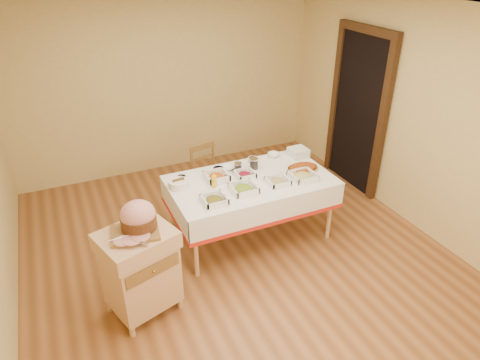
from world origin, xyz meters
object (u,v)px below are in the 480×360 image
object	(u,v)px
preserve_jar_right	(254,164)
plate_stack	(298,152)
dining_table	(251,192)
preserve_jar_left	(238,168)
bread_basket	(179,184)
dining_chair	(209,176)
mustard_bottle	(214,181)
ham_on_board	(138,219)
brass_platter	(303,168)
butcher_cart	(140,268)

from	to	relation	value
preserve_jar_right	plate_stack	size ratio (longest dim) A/B	0.61
dining_table	preserve_jar_left	size ratio (longest dim) A/B	16.07
preserve_jar_right	bread_basket	bearing A→B (deg)	-176.29
dining_chair	mustard_bottle	size ratio (longest dim) A/B	5.04
dining_table	preserve_jar_right	bearing A→B (deg)	56.69
preserve_jar_left	plate_stack	distance (m)	0.85
dining_chair	ham_on_board	size ratio (longest dim) A/B	1.97
bread_basket	plate_stack	distance (m)	1.59
preserve_jar_left	mustard_bottle	size ratio (longest dim) A/B	0.67
dining_table	mustard_bottle	bearing A→B (deg)	178.22
ham_on_board	preserve_jar_right	size ratio (longest dim) A/B	3.33
mustard_bottle	bread_basket	bearing A→B (deg)	156.47
mustard_bottle	bread_basket	xyz separation A→B (m)	(-0.35, 0.15, -0.03)
plate_stack	brass_platter	bearing A→B (deg)	-113.13
plate_stack	brass_platter	distance (m)	0.37
mustard_bottle	plate_stack	bearing A→B (deg)	13.10
ham_on_board	plate_stack	xyz separation A→B (m)	(2.18, 0.92, -0.19)
preserve_jar_left	dining_table	bearing A→B (deg)	-77.24
mustard_bottle	brass_platter	distance (m)	1.09
butcher_cart	bread_basket	bearing A→B (deg)	52.12
ham_on_board	preserve_jar_right	xyz separation A→B (m)	(1.53, 0.85, -0.18)
dining_chair	brass_platter	distance (m)	1.27
preserve_jar_right	mustard_bottle	bearing A→B (deg)	-159.87
plate_stack	ham_on_board	bearing A→B (deg)	-157.02
ham_on_board	bread_basket	world-z (taller)	ham_on_board
butcher_cart	mustard_bottle	world-z (taller)	mustard_bottle
ham_on_board	dining_table	bearing A→B (deg)	24.30
preserve_jar_left	ham_on_board	bearing A→B (deg)	-147.23
ham_on_board	bread_basket	distance (m)	1.01
dining_table	butcher_cart	world-z (taller)	butcher_cart
ham_on_board	brass_platter	size ratio (longest dim) A/B	1.16
ham_on_board	mustard_bottle	world-z (taller)	ham_on_board
preserve_jar_left	preserve_jar_right	world-z (taller)	preserve_jar_right
dining_table	plate_stack	distance (m)	0.88
preserve_jar_left	mustard_bottle	world-z (taller)	mustard_bottle
dining_table	butcher_cart	xyz separation A→B (m)	(-1.43, -0.66, -0.10)
bread_basket	dining_chair	bearing A→B (deg)	48.58
ham_on_board	plate_stack	bearing A→B (deg)	22.98
butcher_cart	mustard_bottle	distance (m)	1.25
plate_stack	butcher_cart	bearing A→B (deg)	-156.68
bread_basket	brass_platter	xyz separation A→B (m)	(1.44, -0.21, -0.02)
mustard_bottle	bread_basket	size ratio (longest dim) A/B	0.76
ham_on_board	bread_basket	xyz separation A→B (m)	(0.60, 0.79, -0.20)
brass_platter	dining_chair	bearing A→B (deg)	134.35
dining_table	mustard_bottle	world-z (taller)	mustard_bottle
dining_table	preserve_jar_left	world-z (taller)	preserve_jar_left
dining_table	bread_basket	size ratio (longest dim) A/B	8.21
brass_platter	butcher_cart	bearing A→B (deg)	-163.49
ham_on_board	plate_stack	distance (m)	2.38
preserve_jar_right	bread_basket	world-z (taller)	preserve_jar_right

